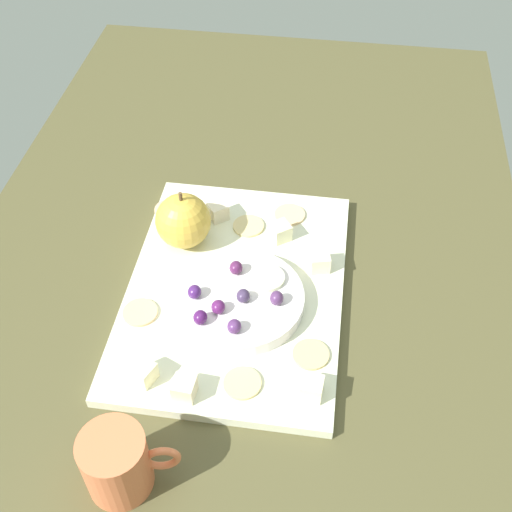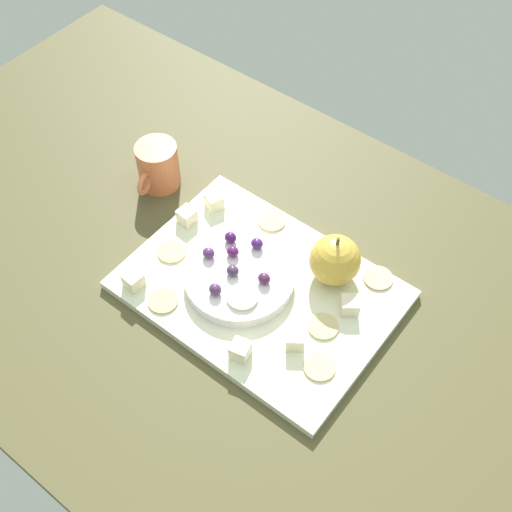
# 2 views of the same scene
# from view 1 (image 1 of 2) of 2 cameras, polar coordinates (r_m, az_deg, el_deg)

# --- Properties ---
(table) EXTENTS (1.47, 0.80, 0.03)m
(table) POSITION_cam_1_polar(r_m,az_deg,el_deg) (0.88, -2.01, -5.09)
(table) COLOR #4D492A
(table) RESTS_ON ground
(platter) EXTENTS (0.40, 0.29, 0.01)m
(platter) POSITION_cam_1_polar(r_m,az_deg,el_deg) (0.88, -1.95, -2.96)
(platter) COLOR silver
(platter) RESTS_ON table
(serving_dish) EXTENTS (0.17, 0.17, 0.02)m
(serving_dish) POSITION_cam_1_polar(r_m,az_deg,el_deg) (0.85, -1.43, -3.85)
(serving_dish) COLOR white
(serving_dish) RESTS_ON platter
(apple_whole) EXTENTS (0.08, 0.08, 0.08)m
(apple_whole) POSITION_cam_1_polar(r_m,az_deg,el_deg) (0.91, -6.40, 3.08)
(apple_whole) COLOR gold
(apple_whole) RESTS_ON platter
(apple_stem) EXTENTS (0.01, 0.01, 0.01)m
(apple_stem) POSITION_cam_1_polar(r_m,az_deg,el_deg) (0.88, -6.64, 5.21)
(apple_stem) COLOR brown
(apple_stem) RESTS_ON apple_whole
(cheese_cube_0) EXTENTS (0.04, 0.04, 0.03)m
(cheese_cube_0) POSITION_cam_1_polar(r_m,az_deg,el_deg) (0.96, -3.37, 3.95)
(cheese_cube_0) COLOR #F0E1C2
(cheese_cube_0) RESTS_ON platter
(cheese_cube_1) EXTENTS (0.03, 0.03, 0.03)m
(cheese_cube_1) POSITION_cam_1_polar(r_m,az_deg,el_deg) (0.79, -9.85, -10.04)
(cheese_cube_1) COLOR #F9F3C0
(cheese_cube_1) RESTS_ON platter
(cheese_cube_2) EXTENTS (0.03, 0.03, 0.03)m
(cheese_cube_2) POSITION_cam_1_polar(r_m,az_deg,el_deg) (0.77, -6.31, -11.47)
(cheese_cube_2) COLOR #F7E2BD
(cheese_cube_2) RESTS_ON platter
(cheese_cube_3) EXTENTS (0.04, 0.04, 0.03)m
(cheese_cube_3) POSITION_cam_1_polar(r_m,az_deg,el_deg) (0.93, 2.14, 2.15)
(cheese_cube_3) COLOR #F5EEBF
(cheese_cube_3) RESTS_ON platter
(cheese_cube_4) EXTENTS (0.03, 0.03, 0.03)m
(cheese_cube_4) POSITION_cam_1_polar(r_m,az_deg,el_deg) (0.77, 4.89, -11.47)
(cheese_cube_4) COLOR #F1E7BC
(cheese_cube_4) RESTS_ON platter
(cheese_cube_5) EXTENTS (0.03, 0.03, 0.03)m
(cheese_cube_5) POSITION_cam_1_polar(r_m,az_deg,el_deg) (0.89, 5.62, -0.48)
(cheese_cube_5) COLOR #F4E1BD
(cheese_cube_5) RESTS_ON platter
(cracker_0) EXTENTS (0.05, 0.05, 0.00)m
(cracker_0) POSITION_cam_1_polar(r_m,az_deg,el_deg) (0.99, -7.59, 4.04)
(cracker_0) COLOR #E0B78B
(cracker_0) RESTS_ON platter
(cracker_1) EXTENTS (0.05, 0.05, 0.00)m
(cracker_1) POSITION_cam_1_polar(r_m,az_deg,el_deg) (0.97, 2.98, 3.64)
(cracker_1) COLOR #E4BB87
(cracker_1) RESTS_ON platter
(cracker_2) EXTENTS (0.05, 0.05, 0.00)m
(cracker_2) POSITION_cam_1_polar(r_m,az_deg,el_deg) (0.78, -1.20, -11.09)
(cracker_2) COLOR #E0C582
(cracker_2) RESTS_ON platter
(cracker_3) EXTENTS (0.05, 0.05, 0.00)m
(cracker_3) POSITION_cam_1_polar(r_m,az_deg,el_deg) (0.95, -0.58, 2.63)
(cracker_3) COLOR #D5BF83
(cracker_3) RESTS_ON platter
(cracker_4) EXTENTS (0.05, 0.05, 0.00)m
(cracker_4) POSITION_cam_1_polar(r_m,az_deg,el_deg) (0.81, 4.83, -8.60)
(cracker_4) COLOR #D3BA7C
(cracker_4) RESTS_ON platter
(cracker_5) EXTENTS (0.05, 0.05, 0.00)m
(cracker_5) POSITION_cam_1_polar(r_m,az_deg,el_deg) (0.86, -10.12, -4.90)
(cracker_5) COLOR #E3B983
(cracker_5) RESTS_ON platter
(grape_0) EXTENTS (0.02, 0.02, 0.02)m
(grape_0) POSITION_cam_1_polar(r_m,az_deg,el_deg) (0.82, 1.82, -3.70)
(grape_0) COLOR #502F5B
(grape_0) RESTS_ON serving_dish
(grape_1) EXTENTS (0.02, 0.02, 0.02)m
(grape_1) POSITION_cam_1_polar(r_m,az_deg,el_deg) (0.83, -1.13, -3.51)
(grape_1) COLOR #3F2F50
(grape_1) RESTS_ON serving_dish
(grape_2) EXTENTS (0.02, 0.02, 0.02)m
(grape_2) POSITION_cam_1_polar(r_m,az_deg,el_deg) (0.80, -1.92, -6.19)
(grape_2) COLOR #522C62
(grape_2) RESTS_ON serving_dish
(grape_3) EXTENTS (0.02, 0.02, 0.02)m
(grape_3) POSITION_cam_1_polar(r_m,az_deg,el_deg) (0.83, -5.42, -3.14)
(grape_3) COLOR #451F63
(grape_3) RESTS_ON serving_dish
(grape_4) EXTENTS (0.02, 0.02, 0.02)m
(grape_4) POSITION_cam_1_polar(r_m,az_deg,el_deg) (0.81, -4.91, -5.38)
(grape_4) COLOR #471855
(grape_4) RESTS_ON serving_dish
(grape_5) EXTENTS (0.02, 0.02, 0.02)m
(grape_5) POSITION_cam_1_polar(r_m,az_deg,el_deg) (0.82, -3.33, -4.48)
(grape_5) COLOR #561D59
(grape_5) RESTS_ON serving_dish
(grape_6) EXTENTS (0.02, 0.02, 0.02)m
(grape_6) POSITION_cam_1_polar(r_m,az_deg,el_deg) (0.86, -1.49, -1.06)
(grape_6) COLOR #52204C
(grape_6) RESTS_ON serving_dish
(apple_slice_0) EXTENTS (0.05, 0.05, 0.01)m
(apple_slice_0) POSITION_cam_1_polar(r_m,az_deg,el_deg) (0.85, 1.00, -1.93)
(apple_slice_0) COLOR beige
(apple_slice_0) RESTS_ON serving_dish
(cup) EXTENTS (0.07, 0.10, 0.08)m
(cup) POSITION_cam_1_polar(r_m,az_deg,el_deg) (0.72, -12.05, -17.32)
(cup) COLOR #DC7146
(cup) RESTS_ON table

